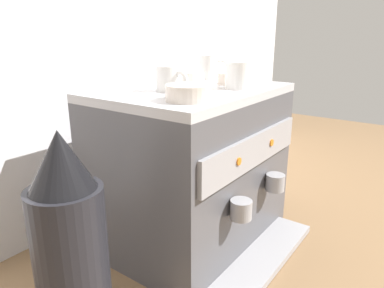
{
  "coord_description": "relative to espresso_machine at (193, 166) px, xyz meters",
  "views": [
    {
      "loc": [
        -0.83,
        -0.61,
        0.63
      ],
      "look_at": [
        0.0,
        0.0,
        0.31
      ],
      "focal_mm": 33.11,
      "sensor_mm": 36.0,
      "label": 1
    }
  ],
  "objects": [
    {
      "name": "ground_plane",
      "position": [
        0.0,
        0.0,
        -0.24
      ],
      "size": [
        4.0,
        4.0,
        0.0
      ],
      "primitive_type": "plane",
      "color": "brown"
    },
    {
      "name": "tiled_backsplash_wall",
      "position": [
        0.0,
        0.38,
        0.35
      ],
      "size": [
        2.8,
        0.03,
        1.18
      ],
      "primitive_type": "cube",
      "color": "silver",
      "rests_on": "ground_plane"
    },
    {
      "name": "espresso_machine",
      "position": [
        0.0,
        0.0,
        0.0
      ],
      "size": [
        0.56,
        0.51,
        0.48
      ],
      "color": "#4C4C51",
      "rests_on": "ground_plane"
    },
    {
      "name": "ceramic_cup_0",
      "position": [
        0.21,
        0.08,
        0.28
      ],
      "size": [
        0.08,
        0.09,
        0.08
      ],
      "color": "white",
      "rests_on": "espresso_machine"
    },
    {
      "name": "ceramic_cup_1",
      "position": [
        -0.09,
        0.01,
        0.28
      ],
      "size": [
        0.07,
        0.11,
        0.07
      ],
      "color": "white",
      "rests_on": "espresso_machine"
    },
    {
      "name": "ceramic_cup_2",
      "position": [
        0.07,
        -0.11,
        0.28
      ],
      "size": [
        0.1,
        0.09,
        0.08
      ],
      "color": "white",
      "rests_on": "espresso_machine"
    },
    {
      "name": "ceramic_bowl_0",
      "position": [
        0.03,
        0.05,
        0.26
      ],
      "size": [
        0.11,
        0.11,
        0.04
      ],
      "color": "beige",
      "rests_on": "espresso_machine"
    },
    {
      "name": "ceramic_bowl_1",
      "position": [
        -0.17,
        -0.11,
        0.26
      ],
      "size": [
        0.11,
        0.11,
        0.04
      ],
      "color": "beige",
      "rests_on": "espresso_machine"
    },
    {
      "name": "ceramic_bowl_2",
      "position": [
        0.15,
        -0.05,
        0.26
      ],
      "size": [
        0.09,
        0.09,
        0.03
      ],
      "color": "beige",
      "rests_on": "espresso_machine"
    },
    {
      "name": "coffee_grinder",
      "position": [
        -0.47,
        -0.02,
        -0.02
      ],
      "size": [
        0.15,
        0.15,
        0.46
      ],
      "color": "black",
      "rests_on": "ground_plane"
    },
    {
      "name": "milk_pitcher",
      "position": [
        0.4,
        -0.01,
        -0.16
      ],
      "size": [
        0.09,
        0.09,
        0.15
      ],
      "primitive_type": "cylinder",
      "color": "#B7B7BC",
      "rests_on": "ground_plane"
    }
  ]
}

